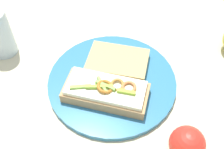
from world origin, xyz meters
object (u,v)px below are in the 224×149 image
at_px(plate, 112,81).
at_px(bread_slice_side, 117,62).
at_px(apple_0, 187,144).
at_px(sandwich, 107,91).

height_order(plate, bread_slice_side, bread_slice_side).
bearing_deg(bread_slice_side, apple_0, 133.38).
xyz_separation_m(bread_slice_side, apple_0, (-0.19, 0.18, 0.01)).
height_order(bread_slice_side, apple_0, apple_0).
relative_size(sandwich, bread_slice_side, 1.31).
bearing_deg(sandwich, bread_slice_side, -89.56).
bearing_deg(apple_0, bread_slice_side, -42.76).
xyz_separation_m(plate, apple_0, (-0.19, 0.13, 0.03)).
height_order(plate, apple_0, apple_0).
distance_m(plate, bread_slice_side, 0.05).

